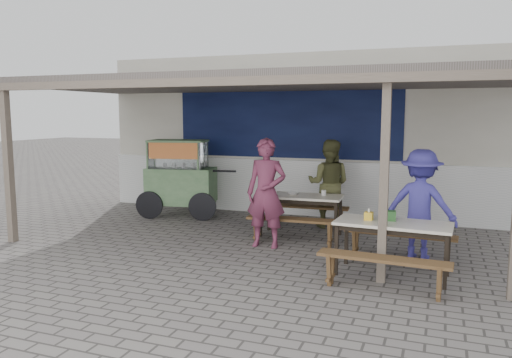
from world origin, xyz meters
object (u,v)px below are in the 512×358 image
object	(u,v)px
table_right	(393,228)
vendor_cart	(180,175)
bench_left_wall	(307,211)
bench_right_street	(383,266)
condiment_bowl	(293,193)
table_left	(301,199)
bench_left_street	(293,225)
bench_right_wall	(400,239)
patron_wall_side	(329,184)
patron_right_table	(420,204)
patron_street_side	(266,193)
condiment_jar	(324,193)
donation_box	(388,216)
tissue_box	(369,216)

from	to	relation	value
table_right	vendor_cart	size ratio (longest dim) A/B	0.79
bench_left_wall	bench_right_street	size ratio (longest dim) A/B	0.97
table_right	condiment_bowl	world-z (taller)	condiment_bowl
table_left	bench_left_street	distance (m)	0.70
vendor_cart	condiment_bowl	xyz separation A→B (m)	(2.76, -0.80, -0.12)
table_right	bench_right_wall	world-z (taller)	table_right
bench_right_wall	patron_wall_side	bearing A→B (deg)	131.75
bench_left_wall	bench_right_street	world-z (taller)	same
condiment_bowl	bench_right_street	bearing A→B (deg)	-52.52
bench_right_wall	patron_right_table	distance (m)	0.64
patron_street_side	condiment_jar	bearing A→B (deg)	51.39
patron_right_table	bench_left_street	bearing A→B (deg)	6.46
donation_box	patron_street_side	bearing A→B (deg)	159.92
bench_right_street	patron_right_table	size ratio (longest dim) A/B	0.98
patron_wall_side	donation_box	xyz separation A→B (m)	(1.37, -2.52, -0.04)
bench_left_wall	patron_wall_side	distance (m)	0.68
bench_left_street	patron_street_side	xyz separation A→B (m)	(-0.37, -0.29, 0.57)
patron_wall_side	donation_box	bearing A→B (deg)	116.40
vendor_cart	patron_street_side	size ratio (longest dim) A/B	1.09
patron_right_table	patron_street_side	bearing A→B (deg)	13.79
condiment_jar	bench_left_street	bearing A→B (deg)	-115.60
table_left	condiment_bowl	xyz separation A→B (m)	(-0.14, 0.00, 0.10)
bench_right_street	bench_right_wall	xyz separation A→B (m)	(0.09, 1.42, 0.00)
condiment_jar	bench_right_street	bearing A→B (deg)	-62.51
table_right	patron_right_table	size ratio (longest dim) A/B	0.93
patron_wall_side	tissue_box	xyz separation A→B (m)	(1.12, -2.58, -0.05)
bench_right_street	donation_box	size ratio (longest dim) A/B	8.10
bench_left_wall	donation_box	world-z (taller)	donation_box
patron_wall_side	condiment_jar	world-z (taller)	patron_wall_side
patron_right_table	donation_box	world-z (taller)	patron_right_table
patron_wall_side	vendor_cart	bearing A→B (deg)	-0.92
bench_right_street	bench_right_wall	world-z (taller)	same
vendor_cart	patron_wall_side	distance (m)	3.23
table_left	bench_right_wall	distance (m)	2.11
bench_left_street	table_left	bearing A→B (deg)	90.00
bench_right_street	patron_street_side	distance (m)	2.64
table_left	patron_street_side	bearing A→B (deg)	-113.54
bench_right_wall	condiment_jar	world-z (taller)	condiment_jar
patron_right_table	condiment_jar	distance (m)	1.89
table_left	donation_box	xyz separation A→B (m)	(1.69, -1.65, 0.15)
patron_wall_side	donation_box	distance (m)	2.87
tissue_box	patron_wall_side	bearing A→B (deg)	113.50
bench_left_street	condiment_bowl	size ratio (longest dim) A/B	8.11
table_right	patron_right_table	xyz separation A→B (m)	(0.31, 1.02, 0.17)
bench_left_wall	table_right	size ratio (longest dim) A/B	1.01
bench_left_street	patron_street_side	bearing A→B (deg)	-144.81
table_left	vendor_cart	xyz separation A→B (m)	(-2.91, 0.80, 0.23)
bench_right_street	patron_right_table	world-z (taller)	patron_right_table
bench_left_street	vendor_cart	world-z (taller)	vendor_cart
patron_right_table	donation_box	distance (m)	1.01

